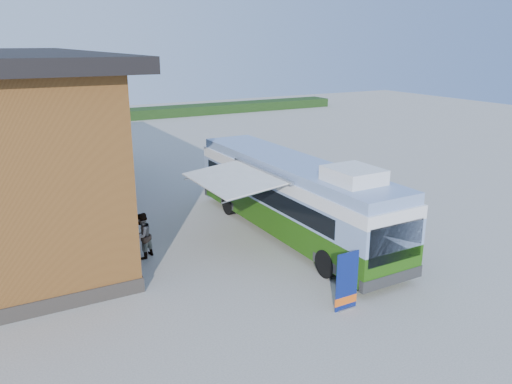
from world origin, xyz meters
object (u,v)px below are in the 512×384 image
banner (347,286)px  picnic_table (339,215)px  bus (292,194)px  slurry_tanker (69,147)px  person_b (142,236)px  person_a (124,215)px

banner → picnic_table: bearing=53.3°
bus → slurry_tanker: 18.56m
picnic_table → slurry_tanker: (-8.38, 17.94, 0.62)m
banner → person_b: (-4.35, 6.73, 0.12)m
person_b → bus: bearing=137.9°
person_b → slurry_tanker: size_ratio=0.32×
banner → person_a: bearing=113.9°
bus → picnic_table: (2.14, -0.47, -1.15)m
picnic_table → slurry_tanker: 19.82m
person_a → slurry_tanker: slurry_tanker is taller
person_a → person_b: bearing=-107.2°
bus → person_b: bearing=173.1°
picnic_table → slurry_tanker: slurry_tanker is taller
person_b → slurry_tanker: (-0.00, 16.80, 0.37)m
bus → picnic_table: size_ratio=6.71×
banner → picnic_table: (4.04, 5.59, -0.14)m
picnic_table → person_b: 8.46m
slurry_tanker → bus: bearing=-46.0°
person_a → person_b: size_ratio=0.99×
slurry_tanker → person_b: bearing=-65.6°
bus → person_b: bus is taller
bus → banner: bearing=-108.2°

